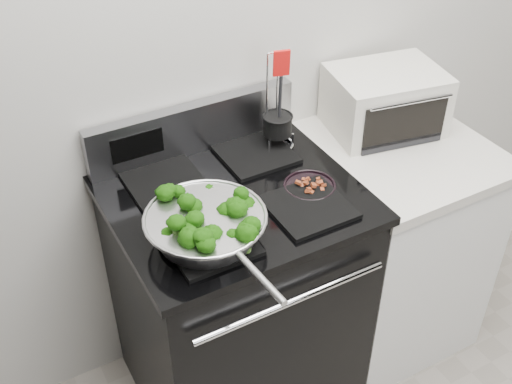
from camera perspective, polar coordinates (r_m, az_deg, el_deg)
back_wall at (r=2.23m, az=0.76°, el=14.89°), size 4.00×0.02×2.70m
gas_range at (r=2.36m, az=-1.72°, el=-9.20°), size 0.79×0.69×1.13m
counter at (r=2.67m, az=11.49°, el=-4.28°), size 0.62×0.68×0.92m
skillet at (r=1.86m, az=-4.46°, el=-2.97°), size 0.36×0.57×0.08m
broccoli_pile at (r=1.84m, az=-4.53°, el=-2.46°), size 0.28×0.28×0.10m
bacon_plate at (r=2.08m, az=4.80°, el=0.75°), size 0.17×0.17×0.04m
utensil_holder at (r=2.26m, az=1.91°, el=5.56°), size 0.12×0.12×0.37m
toaster_oven at (r=2.44m, az=11.39°, el=7.97°), size 0.45×0.37×0.23m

